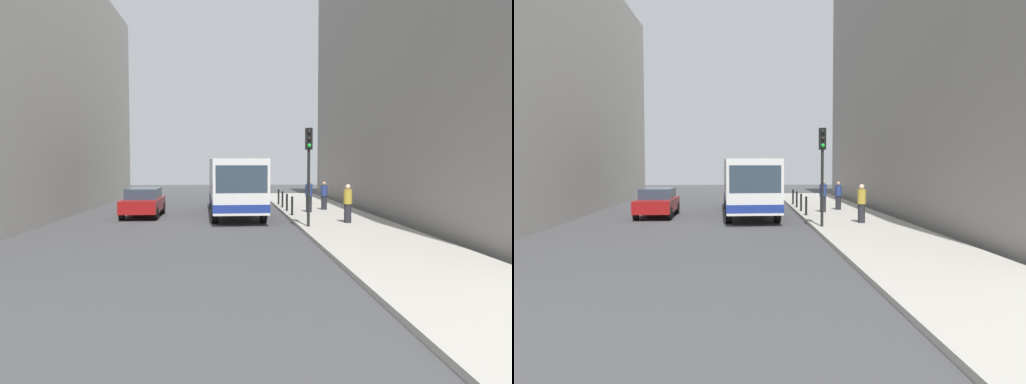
% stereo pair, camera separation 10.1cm
% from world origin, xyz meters
% --- Properties ---
extents(ground_plane, '(80.00, 80.00, 0.00)m').
position_xyz_m(ground_plane, '(0.00, 0.00, 0.00)').
color(ground_plane, '#424244').
extents(sidewalk, '(4.40, 40.00, 0.15)m').
position_xyz_m(sidewalk, '(5.40, 0.00, 0.07)').
color(sidewalk, '#ADA89E').
rests_on(sidewalk, ground).
extents(building_left, '(7.00, 32.00, 14.15)m').
position_xyz_m(building_left, '(-11.50, 4.00, 7.07)').
color(building_left, '#BCB7AD').
rests_on(building_left, ground).
extents(building_right, '(7.00, 32.00, 16.61)m').
position_xyz_m(building_right, '(11.50, 4.00, 8.31)').
color(building_right, gray).
rests_on(building_right, ground).
extents(bus, '(3.01, 11.12, 3.00)m').
position_xyz_m(bus, '(0.54, 3.89, 1.73)').
color(bus, white).
rests_on(bus, ground).
extents(car_beside_bus, '(1.90, 4.42, 1.48)m').
position_xyz_m(car_beside_bus, '(-4.17, 2.91, 0.78)').
color(car_beside_bus, maroon).
rests_on(car_beside_bus, ground).
extents(traffic_light, '(0.28, 0.33, 4.10)m').
position_xyz_m(traffic_light, '(3.55, -2.72, 3.01)').
color(traffic_light, black).
rests_on(traffic_light, sidewalk).
extents(bollard_near, '(0.11, 0.11, 0.95)m').
position_xyz_m(bollard_near, '(3.45, 1.79, 0.62)').
color(bollard_near, black).
rests_on(bollard_near, sidewalk).
extents(bollard_mid, '(0.11, 0.11, 0.95)m').
position_xyz_m(bollard_mid, '(3.45, 4.03, 0.62)').
color(bollard_mid, black).
rests_on(bollard_mid, sidewalk).
extents(bollard_far, '(0.11, 0.11, 0.95)m').
position_xyz_m(bollard_far, '(3.45, 6.26, 0.62)').
color(bollard_far, black).
rests_on(bollard_far, sidewalk).
extents(bollard_farthest, '(0.11, 0.11, 0.95)m').
position_xyz_m(bollard_farthest, '(3.45, 8.50, 0.62)').
color(bollard_farthest, black).
rests_on(bollard_farthest, sidewalk).
extents(pedestrian_near_signal, '(0.38, 0.38, 1.71)m').
position_xyz_m(pedestrian_near_signal, '(5.50, -1.52, 1.00)').
color(pedestrian_near_signal, '#26262D').
rests_on(pedestrian_near_signal, sidewalk).
extents(pedestrian_mid_sidewalk, '(0.38, 0.38, 1.73)m').
position_xyz_m(pedestrian_mid_sidewalk, '(4.56, 3.38, 1.02)').
color(pedestrian_mid_sidewalk, '#26262D').
rests_on(pedestrian_mid_sidewalk, sidewalk).
extents(pedestrian_far_sidewalk, '(0.38, 0.38, 1.58)m').
position_xyz_m(pedestrian_far_sidewalk, '(5.65, 4.75, 0.93)').
color(pedestrian_far_sidewalk, '#26262D').
rests_on(pedestrian_far_sidewalk, sidewalk).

